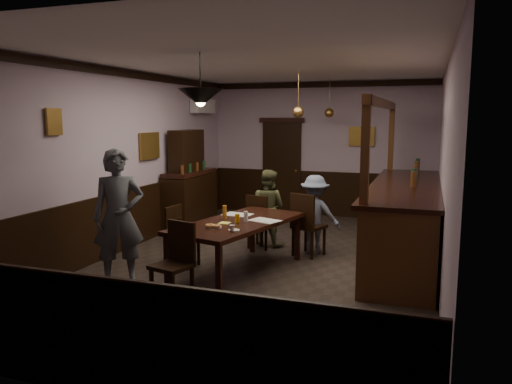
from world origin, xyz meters
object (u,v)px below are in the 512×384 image
at_px(dining_table, 238,226).
at_px(pendant_brass_far, 329,113).
at_px(chair_near, 176,258).
at_px(person_standing, 119,217).
at_px(chair_far_left, 260,219).
at_px(chair_side, 179,233).
at_px(person_seated_right, 315,214).
at_px(soda_can, 237,218).
at_px(chair_far_right, 306,222).
at_px(pendant_iron, 201,98).
at_px(bar_counter, 405,219).
at_px(coffee_cup, 232,228).
at_px(sideboard, 189,189).
at_px(person_seated_left, 268,208).
at_px(pendant_brass_mid, 298,112).

bearing_deg(dining_table, pendant_brass_far, 82.56).
relative_size(dining_table, chair_near, 2.46).
bearing_deg(person_standing, chair_far_left, 27.62).
xyz_separation_m(chair_near, chair_side, (-0.64, 1.30, -0.03)).
height_order(person_seated_right, soda_can, person_seated_right).
height_order(chair_far_right, pendant_iron, pendant_iron).
height_order(person_standing, pendant_brass_far, pendant_brass_far).
distance_m(bar_counter, pendant_brass_far, 3.36).
bearing_deg(chair_side, dining_table, -83.80).
distance_m(chair_far_left, coffee_cup, 2.02).
bearing_deg(dining_table, sideboard, 129.37).
bearing_deg(chair_near, person_seated_left, 99.69).
xyz_separation_m(dining_table, chair_near, (-0.31, -1.28, -0.16)).
distance_m(person_standing, pendant_brass_far, 5.41).
relative_size(dining_table, chair_far_left, 2.56).
relative_size(soda_can, pendant_brass_mid, 0.15).
distance_m(dining_table, pendant_brass_far, 4.28).
bearing_deg(bar_counter, coffee_cup, -133.03).
bearing_deg(soda_can, chair_far_left, 96.41).
relative_size(person_seated_right, coffee_cup, 16.05).
distance_m(person_standing, coffee_cup, 1.51).
height_order(chair_near, coffee_cup, chair_near).
relative_size(chair_far_right, pendant_brass_mid, 1.26).
bearing_deg(coffee_cup, pendant_iron, -144.02).
height_order(person_standing, person_seated_right, person_standing).
relative_size(chair_far_right, chair_near, 1.06).
bearing_deg(chair_far_left, soda_can, 103.85).
relative_size(coffee_cup, bar_counter, 0.02).
relative_size(dining_table, pendant_iron, 3.59).
bearing_deg(pendant_brass_mid, person_standing, -117.71).
distance_m(person_seated_right, pendant_brass_far, 3.04).
height_order(chair_far_left, person_seated_right, person_seated_right).
height_order(chair_near, pendant_brass_mid, pendant_brass_mid).
height_order(sideboard, pendant_brass_mid, pendant_brass_mid).
bearing_deg(sideboard, chair_far_left, -30.39).
distance_m(bar_counter, pendant_iron, 3.81).
bearing_deg(coffee_cup, pendant_brass_mid, 100.27).
bearing_deg(bar_counter, chair_side, -153.90).
height_order(chair_near, sideboard, sideboard).
xyz_separation_m(chair_far_left, pendant_brass_mid, (0.45, 0.78, 1.79)).
bearing_deg(pendant_brass_far, person_seated_left, -104.30).
relative_size(chair_side, bar_counter, 0.20).
relative_size(chair_side, sideboard, 0.46).
distance_m(chair_near, pendant_brass_mid, 3.89).
bearing_deg(dining_table, chair_near, -103.39).
bearing_deg(pendant_brass_mid, dining_table, -98.40).
bearing_deg(sideboard, pendant_brass_far, 30.78).
height_order(chair_near, pendant_iron, pendant_iron).
height_order(chair_far_right, soda_can, chair_far_right).
distance_m(person_seated_left, sideboard, 2.09).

